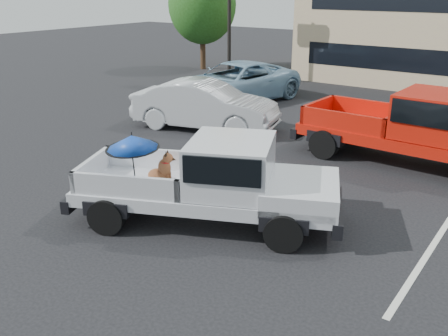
{
  "coord_description": "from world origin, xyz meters",
  "views": [
    {
      "loc": [
        4.65,
        -7.13,
        4.84
      ],
      "look_at": [
        -0.88,
        0.68,
        1.3
      ],
      "focal_mm": 40.0,
      "sensor_mm": 36.0,
      "label": 1
    }
  ],
  "objects_px": {
    "tree_left": "(202,4)",
    "silver_pickup": "(219,178)",
    "blue_suv": "(235,83)",
    "red_pickup": "(426,127)",
    "silver_sedan": "(205,105)"
  },
  "relations": [
    {
      "from": "red_pickup",
      "to": "silver_sedan",
      "type": "height_order",
      "value": "red_pickup"
    },
    {
      "from": "tree_left",
      "to": "silver_pickup",
      "type": "xyz_separation_m",
      "value": [
        12.99,
        -16.3,
        -2.68
      ]
    },
    {
      "from": "tree_left",
      "to": "red_pickup",
      "type": "distance_m",
      "value": 18.72
    },
    {
      "from": "red_pickup",
      "to": "tree_left",
      "type": "bearing_deg",
      "value": 148.98
    },
    {
      "from": "tree_left",
      "to": "blue_suv",
      "type": "distance_m",
      "value": 9.72
    },
    {
      "from": "silver_pickup",
      "to": "silver_sedan",
      "type": "height_order",
      "value": "silver_pickup"
    },
    {
      "from": "red_pickup",
      "to": "blue_suv",
      "type": "height_order",
      "value": "red_pickup"
    },
    {
      "from": "red_pickup",
      "to": "silver_sedan",
      "type": "distance_m",
      "value": 7.38
    },
    {
      "from": "red_pickup",
      "to": "blue_suv",
      "type": "distance_m",
      "value": 9.59
    },
    {
      "from": "tree_left",
      "to": "red_pickup",
      "type": "relative_size",
      "value": 0.93
    },
    {
      "from": "silver_pickup",
      "to": "blue_suv",
      "type": "xyz_separation_m",
      "value": [
        -6.3,
        9.86,
        -0.2
      ]
    },
    {
      "from": "red_pickup",
      "to": "silver_pickup",
      "type": "bearing_deg",
      "value": -110.36
    },
    {
      "from": "red_pickup",
      "to": "blue_suv",
      "type": "bearing_deg",
      "value": 159.49
    },
    {
      "from": "tree_left",
      "to": "red_pickup",
      "type": "height_order",
      "value": "tree_left"
    },
    {
      "from": "tree_left",
      "to": "silver_pickup",
      "type": "bearing_deg",
      "value": -51.45
    }
  ]
}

